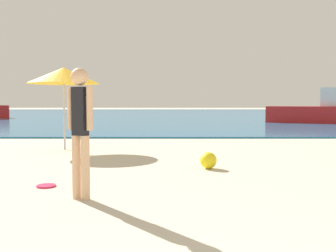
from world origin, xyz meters
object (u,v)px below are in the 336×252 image
(boat_near, at_px, (324,111))
(beach_ball, at_px, (208,160))
(beach_umbrella, at_px, (63,76))
(person_standing, at_px, (80,125))
(frisbee, at_px, (46,186))

(boat_near, height_order, beach_ball, boat_near)
(beach_umbrella, bearing_deg, person_standing, -72.38)
(frisbee, height_order, beach_ball, beach_ball)
(boat_near, xyz_separation_m, beach_umbrella, (-12.38, -12.68, 1.20))
(person_standing, height_order, boat_near, boat_near)
(frisbee, relative_size, beach_umbrella, 0.13)
(frisbee, distance_m, beach_ball, 3.04)
(frisbee, height_order, beach_umbrella, beach_umbrella)
(frisbee, relative_size, beach_ball, 0.90)
(beach_ball, height_order, beach_umbrella, beach_umbrella)
(beach_umbrella, bearing_deg, frisbee, -77.94)
(person_standing, xyz_separation_m, boat_near, (10.71, 17.91, -0.18))
(person_standing, xyz_separation_m, frisbee, (-0.70, 0.72, -0.96))
(boat_near, xyz_separation_m, beach_ball, (-8.80, -15.64, -0.64))
(person_standing, height_order, frisbee, person_standing)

